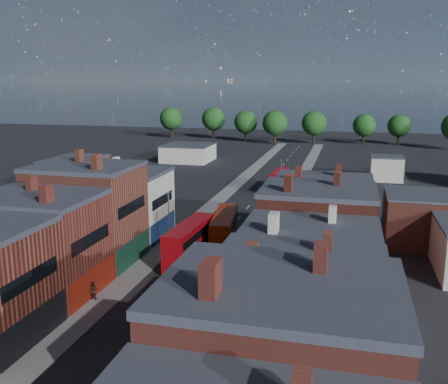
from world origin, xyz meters
The scene contains 14 objects.
pavement_west centered at (-6.50, 50.00, 0.06)m, with size 3.00×200.00×0.12m, color gray.
pavement_east centered at (6.50, 50.00, 0.06)m, with size 3.00×200.00×0.12m, color gray.
terrace_east centered at (14.00, 0.00, 5.82)m, with size 12.00×80.00×11.64m, color maroon.
lamp_post_1 centered at (5.20, 0.00, 4.70)m, with size 0.25×0.70×8.12m.
lamp_post_2 centered at (-5.20, 30.00, 4.70)m, with size 0.25×0.70×8.12m.
lamp_post_3 centered at (5.20, 60.00, 4.70)m, with size 0.25×0.70×8.12m.
bus_0 centered at (-1.50, 27.23, 2.66)m, with size 3.39×11.54×4.93m.
bus_1 centered at (1.50, 32.83, 2.68)m, with size 4.18×11.76×4.97m.
bus_2 centered at (3.50, 70.00, 2.32)m, with size 2.77×10.03×4.30m.
car_1 centered at (2.73, 2.34, 0.65)m, with size 1.38×3.96×1.31m, color navy.
car_2 centered at (-2.53, 43.27, 0.63)m, with size 2.11×4.57×1.27m, color black.
car_3 centered at (3.80, 59.45, 0.66)m, with size 1.84×4.53×1.31m, color silver.
ped_1 centered at (-7.70, 14.35, 1.08)m, with size 0.93×0.51×1.91m, color #3F2219.
ped_3 centered at (5.30, 13.75, 1.09)m, with size 1.14×0.52×1.94m, color #504C45.
Camera 1 is at (16.97, -28.54, 22.00)m, focal length 40.00 mm.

